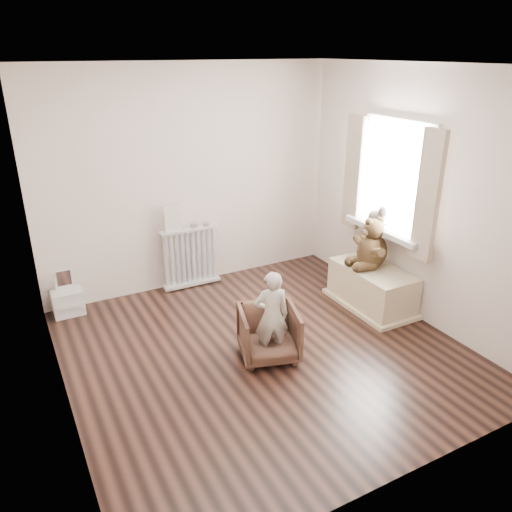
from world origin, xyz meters
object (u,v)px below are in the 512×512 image
radiator (191,256)px  plush_cat (377,216)px  child (272,316)px  toy_bench (372,289)px  teddy_bear (372,249)px  toy_vanity (66,291)px  armchair (269,333)px

radiator → plush_cat: (1.75, -1.26, 0.61)m
radiator → child: bearing=-87.4°
radiator → toy_bench: 2.17m
teddy_bear → toy_vanity: bearing=164.2°
child → plush_cat: size_ratio=3.17×
radiator → plush_cat: size_ratio=2.69×
plush_cat → child: bearing=-160.2°
toy_bench → toy_vanity: bearing=155.3°
radiator → teddy_bear: 2.14m
toy_vanity → plush_cat: 3.51m
toy_vanity → armchair: toy_vanity is taller
teddy_bear → armchair: bearing=-157.3°
armchair → plush_cat: bearing=34.3°
child → plush_cat: plush_cat is taller
toy_vanity → armchair: (1.54, -1.75, -0.03)m
child → toy_bench: child is taller
toy_vanity → teddy_bear: (3.08, -1.35, 0.40)m
toy_vanity → toy_bench: size_ratio=0.52×
radiator → armchair: bearing=-87.3°
teddy_bear → plush_cat: bearing=49.9°
toy_bench → teddy_bear: 0.47m
armchair → child: (0.00, -0.05, 0.21)m
toy_vanity → teddy_bear: teddy_bear is taller
radiator → toy_vanity: 1.46m
child → teddy_bear: 1.62m
radiator → child: child is taller
armchair → toy_bench: armchair is taller
child → teddy_bear: size_ratio=1.56×
child → radiator: bearing=-70.6°
armchair → teddy_bear: 1.65m
radiator → child: (0.08, -1.83, 0.07)m
toy_bench → child: bearing=-165.6°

